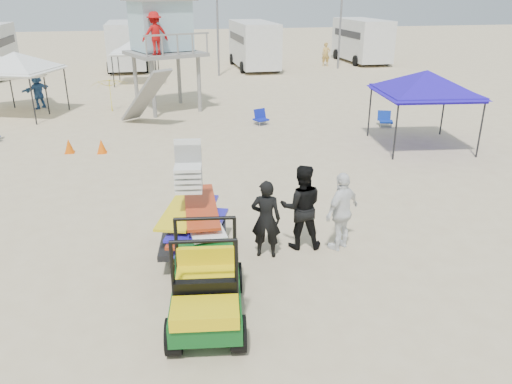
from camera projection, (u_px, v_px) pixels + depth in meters
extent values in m
plane|color=beige|center=(264.00, 330.00, 8.47)|extent=(140.00, 140.00, 0.00)
cube|color=#0B4B18|center=(207.00, 294.00, 8.57)|extent=(1.45, 2.44, 0.41)
cube|color=yellow|center=(206.00, 282.00, 8.48)|extent=(1.13, 0.78, 0.22)
cylinder|color=black|center=(181.00, 339.00, 7.80)|extent=(0.34, 0.62, 0.59)
cube|color=black|center=(194.00, 235.00, 10.66)|extent=(1.61, 2.15, 0.12)
cylinder|color=black|center=(168.00, 247.00, 10.64)|extent=(0.28, 0.54, 0.52)
imported|color=black|center=(266.00, 219.00, 10.53)|extent=(0.73, 0.59, 1.74)
imported|color=black|center=(301.00, 207.00, 10.89)|extent=(1.06, 0.89, 1.93)
imported|color=white|center=(342.00, 211.00, 10.85)|extent=(1.11, 0.93, 1.78)
cylinder|color=gray|center=(143.00, 88.00, 22.30)|extent=(0.18, 0.18, 2.56)
cube|color=gray|center=(165.00, 53.00, 23.02)|extent=(3.95, 3.95, 0.16)
cube|color=#9BBEC9|center=(163.00, 26.00, 22.85)|extent=(2.92, 2.74, 2.15)
imported|color=#B20F0F|center=(145.00, 33.00, 21.57)|extent=(1.16, 0.67, 1.79)
cylinder|color=black|center=(403.00, 132.00, 16.46)|extent=(0.06, 0.06, 2.01)
pyramid|color=#2311B9|center=(428.00, 70.00, 17.42)|extent=(3.47, 3.47, 0.80)
cube|color=#2311B9|center=(425.00, 93.00, 17.72)|extent=(3.47, 3.47, 0.18)
pyramid|color=white|center=(14.00, 52.00, 21.82)|extent=(3.87, 3.87, 0.80)
cube|color=white|center=(17.00, 70.00, 22.12)|extent=(3.87, 3.87, 0.18)
cube|color=silver|center=(1.00, 73.00, 22.98)|extent=(4.23, 4.23, 0.18)
cylinder|color=black|center=(115.00, 71.00, 29.13)|extent=(0.06, 0.06, 1.91)
pyramid|color=silver|center=(134.00, 39.00, 29.85)|extent=(2.86, 2.86, 0.80)
cube|color=silver|center=(135.00, 52.00, 30.16)|extent=(2.86, 2.86, 0.18)
imported|color=yellow|center=(111.00, 95.00, 23.39)|extent=(1.84, 1.87, 1.55)
cone|color=#E65907|center=(69.00, 146.00, 17.59)|extent=(0.34, 0.34, 0.50)
cone|color=#FF5F08|center=(102.00, 146.00, 17.57)|extent=(0.34, 0.34, 0.50)
cube|color=#0E1DA0|center=(261.00, 120.00, 21.29)|extent=(0.69, 0.67, 0.06)
cube|color=#0E1DA0|center=(260.00, 114.00, 21.43)|extent=(0.56, 0.37, 0.44)
cylinder|color=#B2B2B7|center=(257.00, 124.00, 21.11)|extent=(0.03, 0.03, 0.20)
cube|color=#0E2E99|center=(386.00, 122.00, 20.97)|extent=(0.69, 0.66, 0.06)
cube|color=#0E2E99|center=(384.00, 116.00, 21.11)|extent=(0.57, 0.36, 0.44)
cylinder|color=#B2B2B7|center=(383.00, 126.00, 20.79)|extent=(0.03, 0.03, 0.20)
cube|color=silver|center=(127.00, 44.00, 35.80)|extent=(2.50, 6.50, 3.00)
cube|color=black|center=(126.00, 37.00, 35.63)|extent=(2.54, 5.20, 0.50)
cylinder|color=black|center=(109.00, 68.00, 34.18)|extent=(0.25, 0.80, 0.80)
cube|color=silver|center=(254.00, 43.00, 36.15)|extent=(2.50, 7.00, 3.00)
cube|color=black|center=(254.00, 37.00, 35.98)|extent=(2.54, 5.60, 0.50)
cylinder|color=black|center=(242.00, 67.00, 34.39)|extent=(0.25, 0.80, 0.80)
cube|color=silver|center=(362.00, 39.00, 39.23)|extent=(2.50, 6.60, 3.00)
cube|color=black|center=(362.00, 33.00, 39.06)|extent=(2.54, 5.28, 0.50)
cylinder|color=black|center=(356.00, 61.00, 37.58)|extent=(0.25, 0.80, 0.80)
cylinder|color=slate|center=(217.00, 13.00, 32.01)|extent=(0.14, 0.14, 8.00)
cylinder|color=slate|center=(341.00, 11.00, 35.09)|extent=(0.14, 0.14, 8.00)
imported|color=tan|center=(326.00, 54.00, 37.45)|extent=(0.68, 0.50, 1.73)
imported|color=#315A94|center=(38.00, 91.00, 24.01)|extent=(1.34, 1.58, 1.71)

